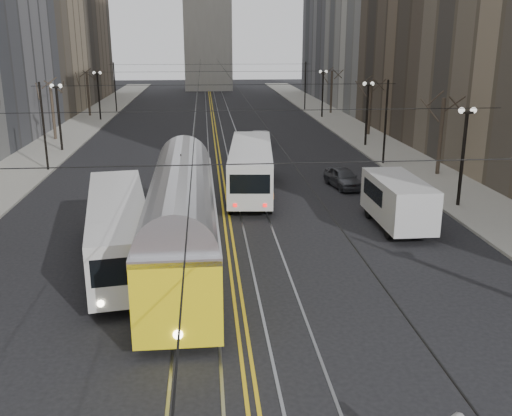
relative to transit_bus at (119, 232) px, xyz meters
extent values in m
plane|color=black|center=(4.97, -10.98, -1.45)|extent=(260.00, 260.00, 0.00)
cube|color=gray|center=(-10.03, 34.02, -1.37)|extent=(5.00, 140.00, 0.15)
cube|color=gray|center=(19.97, 34.02, -1.37)|extent=(5.00, 140.00, 0.15)
cube|color=gray|center=(4.97, 34.02, -1.44)|extent=(4.80, 130.00, 0.02)
cube|color=gold|center=(4.97, 34.02, -1.44)|extent=(0.42, 130.00, 0.01)
cylinder|color=black|center=(-8.73, 27.02, 1.35)|extent=(0.20, 0.20, 5.60)
cylinder|color=black|center=(-8.73, 47.02, 1.35)|extent=(0.20, 0.20, 5.60)
cylinder|color=black|center=(18.67, 7.02, 1.35)|extent=(0.20, 0.20, 5.60)
cylinder|color=black|center=(18.67, 27.02, 1.35)|extent=(0.20, 0.20, 5.60)
cylinder|color=black|center=(18.67, 47.02, 1.35)|extent=(0.20, 0.20, 5.60)
cylinder|color=#382D23|center=(-10.73, 33.02, 1.35)|extent=(0.28, 0.28, 5.60)
cylinder|color=#382D23|center=(-10.73, 51.02, 1.35)|extent=(0.28, 0.28, 5.60)
cylinder|color=#382D23|center=(20.67, 15.02, 1.35)|extent=(0.28, 0.28, 5.60)
cylinder|color=#382D23|center=(20.67, 33.02, 1.35)|extent=(0.28, 0.28, 5.60)
cylinder|color=#382D23|center=(20.67, 51.02, 1.35)|extent=(0.28, 0.28, 5.60)
cylinder|color=black|center=(3.47, 34.02, 4.55)|extent=(0.03, 120.00, 0.03)
cylinder|color=black|center=(6.47, 34.02, 4.55)|extent=(0.03, 120.00, 0.03)
cylinder|color=black|center=(-7.93, 19.02, 1.85)|extent=(0.16, 0.16, 6.60)
cylinder|color=black|center=(-7.93, 55.02, 1.85)|extent=(0.16, 0.16, 6.60)
cylinder|color=black|center=(17.87, 19.02, 1.85)|extent=(0.16, 0.16, 6.60)
cylinder|color=black|center=(17.87, 55.02, 1.85)|extent=(0.16, 0.16, 6.60)
cube|color=silver|center=(0.00, 0.00, 0.00)|extent=(4.19, 11.81, 2.89)
cube|color=yellow|center=(2.81, -0.84, 0.33)|extent=(2.96, 15.08, 3.55)
cube|color=silver|center=(6.77, 11.48, 0.08)|extent=(3.62, 11.92, 3.06)
cube|color=silver|center=(13.82, 3.71, -0.14)|extent=(2.31, 5.92, 2.61)
imported|color=#404248|center=(13.02, 12.31, -0.78)|extent=(2.19, 4.12, 1.33)
imported|color=#9B9DA2|center=(8.97, 28.00, -0.77)|extent=(1.82, 4.21, 1.35)
camera|label=1|loc=(3.86, -24.10, 8.11)|focal=40.00mm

